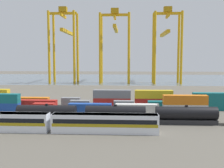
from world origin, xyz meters
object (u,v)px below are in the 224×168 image
object	(u,v)px
freight_tank_row	(151,115)
shipping_container_17	(31,101)
passenger_train	(51,122)
shipping_container_9	(80,105)
shipping_container_23	(196,103)
gantry_crane_west	(64,38)
gantry_crane_central	(115,38)
gantry_crane_east	(167,39)
shipping_container_19	(112,102)

from	to	relation	value
freight_tank_row	shipping_container_17	bearing A→B (deg)	148.25
passenger_train	shipping_container_9	bearing A→B (deg)	86.48
shipping_container_17	shipping_container_23	bearing A→B (deg)	0.00
gantry_crane_west	gantry_crane_central	distance (m)	32.49
shipping_container_23	gantry_crane_west	bearing A→B (deg)	126.20
gantry_crane_east	freight_tank_row	bearing A→B (deg)	-100.12
shipping_container_9	shipping_container_17	xyz separation A→B (m)	(-17.44, 5.63, 0.00)
shipping_container_19	gantry_crane_west	world-z (taller)	gantry_crane_west
shipping_container_17	gantry_crane_central	distance (m)	92.75
shipping_container_23	gantry_crane_east	bearing A→B (deg)	88.12
freight_tank_row	gantry_crane_west	bearing A→B (deg)	112.93
shipping_container_17	shipping_container_23	xyz separation A→B (m)	(53.78, 0.00, 0.00)
shipping_container_17	gantry_crane_central	world-z (taller)	gantry_crane_central
shipping_container_9	gantry_crane_central	xyz separation A→B (m)	(6.64, 90.92, 27.37)
shipping_container_19	gantry_crane_central	world-z (taller)	gantry_crane_central
passenger_train	gantry_crane_west	world-z (taller)	gantry_crane_west
passenger_train	shipping_container_19	xyz separation A→B (m)	(11.05, 31.57, -0.84)
shipping_container_9	shipping_container_17	bearing A→B (deg)	162.11
shipping_container_19	shipping_container_23	xyz separation A→B (m)	(26.89, 0.00, 0.00)
shipping_container_9	shipping_container_19	distance (m)	11.00
freight_tank_row	shipping_container_17	world-z (taller)	freight_tank_row
passenger_train	shipping_container_23	bearing A→B (deg)	39.76
passenger_train	gantry_crane_east	xyz separation A→B (m)	(40.72, 116.42, 25.86)
gantry_crane_west	shipping_container_23	bearing A→B (deg)	-53.80
passenger_train	gantry_crane_central	bearing A→B (deg)	85.97
freight_tank_row	shipping_container_17	xyz separation A→B (m)	(-37.30, 23.08, -0.82)
freight_tank_row	shipping_container_23	size ratio (longest dim) A/B	5.27
shipping_container_19	gantry_crane_west	distance (m)	95.97
freight_tank_row	shipping_container_19	bearing A→B (deg)	114.27
shipping_container_19	gantry_crane_east	distance (m)	93.77
shipping_container_17	gantry_crane_central	bearing A→B (deg)	74.24
shipping_container_9	shipping_container_17	distance (m)	18.32
passenger_train	shipping_container_9	xyz separation A→B (m)	(1.60, 25.94, -0.84)
shipping_container_19	shipping_container_23	world-z (taller)	same
shipping_container_17	gantry_crane_west	bearing A→B (deg)	95.65
passenger_train	gantry_crane_east	distance (m)	126.02
freight_tank_row	shipping_container_9	world-z (taller)	freight_tank_row
shipping_container_17	shipping_container_19	xyz separation A→B (m)	(26.89, 0.00, 0.00)
shipping_container_19	gantry_crane_central	distance (m)	89.61
freight_tank_row	shipping_container_17	size ratio (longest dim) A/B	5.27
shipping_container_23	gantry_crane_central	world-z (taller)	gantry_crane_central
shipping_container_19	gantry_crane_central	size ratio (longest dim) A/B	0.26
gantry_crane_east	shipping_container_19	bearing A→B (deg)	-109.27
gantry_crane_central	gantry_crane_east	world-z (taller)	gantry_crane_east
freight_tank_row	shipping_container_9	size ratio (longest dim) A/B	10.57
shipping_container_17	shipping_container_19	world-z (taller)	same
shipping_container_9	gantry_crane_west	bearing A→B (deg)	105.92
shipping_container_9	gantry_crane_east	size ratio (longest dim) A/B	0.13
shipping_container_23	shipping_container_9	bearing A→B (deg)	-171.19
shipping_container_19	gantry_crane_east	bearing A→B (deg)	70.73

